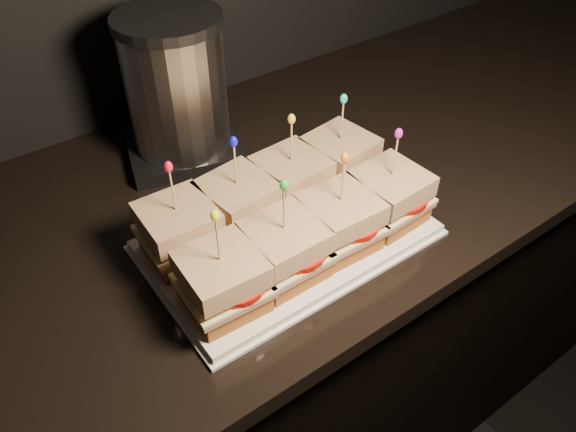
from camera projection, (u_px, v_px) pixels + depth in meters
cabinet at (352, 290)px, 1.43m from camera, size 2.21×0.68×0.85m
granite_slab at (369, 145)px, 1.13m from camera, size 2.25×0.72×0.04m
platter at (288, 238)px, 0.89m from camera, size 0.43×0.27×0.02m
platter_rim at (288, 240)px, 0.89m from camera, size 0.44×0.28×0.01m
sandwich_0_bread_bot at (182, 245)px, 0.85m from camera, size 0.10×0.10×0.03m
sandwich_0_ham at (181, 237)px, 0.83m from camera, size 0.11×0.11×0.01m
sandwich_0_cheese at (180, 233)px, 0.83m from camera, size 0.12×0.11×0.01m
sandwich_0_tomato at (189, 228)px, 0.83m from camera, size 0.10×0.10×0.01m
sandwich_0_bread_top at (177, 218)px, 0.81m from camera, size 0.11×0.11×0.03m
sandwich_0_pick at (173, 193)px, 0.78m from camera, size 0.00×0.00×0.09m
sandwich_0_frill at (168, 167)px, 0.75m from camera, size 0.01×0.01×0.02m
sandwich_1_bread_bot at (239, 219)px, 0.89m from camera, size 0.11×0.11×0.03m
sandwich_1_ham at (239, 210)px, 0.88m from camera, size 0.12×0.12×0.01m
sandwich_1_cheese at (238, 207)px, 0.87m from camera, size 0.12×0.12×0.01m
sandwich_1_tomato at (247, 202)px, 0.87m from camera, size 0.10×0.10×0.01m
sandwich_1_bread_top at (237, 192)px, 0.85m from camera, size 0.11×0.11×0.03m
sandwich_1_pick at (235, 167)px, 0.82m from camera, size 0.00×0.00×0.09m
sandwich_1_frill at (233, 141)px, 0.79m from camera, size 0.01×0.01×0.02m
sandwich_2_bread_bot at (291, 195)px, 0.94m from camera, size 0.10×0.10×0.03m
sandwich_2_ham at (291, 186)px, 0.92m from camera, size 0.12×0.11×0.01m
sandwich_2_cheese at (291, 183)px, 0.92m from camera, size 0.12×0.11×0.01m
sandwich_2_tomato at (299, 179)px, 0.92m from camera, size 0.10×0.10×0.01m
sandwich_2_bread_top at (291, 169)px, 0.90m from camera, size 0.11×0.11×0.03m
sandwich_2_pick at (291, 144)px, 0.87m from camera, size 0.00×0.00×0.09m
sandwich_2_frill at (292, 119)px, 0.84m from camera, size 0.01×0.01×0.02m
sandwich_3_bread_bot at (338, 173)px, 0.98m from camera, size 0.11×0.11×0.03m
sandwich_3_ham at (339, 165)px, 0.97m from camera, size 0.12×0.12×0.01m
sandwich_3_cheese at (339, 162)px, 0.96m from camera, size 0.13×0.12×0.01m
sandwich_3_tomato at (347, 157)px, 0.96m from camera, size 0.10×0.10×0.01m
sandwich_3_bread_top at (340, 147)px, 0.94m from camera, size 0.11×0.11×0.03m
sandwich_3_pick at (342, 123)px, 0.91m from camera, size 0.00×0.00×0.09m
sandwich_3_frill at (344, 99)px, 0.88m from camera, size 0.01×0.01×0.02m
sandwich_4_bread_bot at (224, 296)px, 0.77m from camera, size 0.10×0.10×0.03m
sandwich_4_ham at (223, 287)px, 0.76m from camera, size 0.11×0.11×0.01m
sandwich_4_cheese at (223, 284)px, 0.75m from camera, size 0.12×0.11×0.01m
sandwich_4_tomato at (232, 279)px, 0.75m from camera, size 0.10×0.10×0.01m
sandwich_4_bread_top at (221, 269)px, 0.74m from camera, size 0.11×0.11×0.03m
sandwich_4_pick at (218, 243)px, 0.70m from camera, size 0.00×0.00×0.09m
sandwich_4_frill at (215, 216)px, 0.67m from camera, size 0.01×0.01×0.02m
sandwich_5_bread_bot at (284, 264)px, 0.82m from camera, size 0.10×0.10×0.03m
sandwich_5_ham at (284, 255)px, 0.80m from camera, size 0.11×0.11×0.01m
sandwich_5_cheese at (284, 252)px, 0.80m from camera, size 0.11×0.11×0.01m
sandwich_5_tomato at (294, 247)px, 0.80m from camera, size 0.10×0.10×0.01m
sandwich_5_bread_top at (284, 237)px, 0.78m from camera, size 0.10×0.10×0.03m
sandwich_5_pick at (284, 211)px, 0.75m from camera, size 0.00×0.00×0.09m
sandwich_5_frill at (284, 185)px, 0.72m from camera, size 0.01×0.01×0.02m
sandwich_6_bread_bot at (338, 236)px, 0.86m from camera, size 0.10×0.10×0.03m
sandwich_6_ham at (339, 227)px, 0.85m from camera, size 0.11×0.11×0.01m
sandwich_6_cheese at (339, 224)px, 0.84m from camera, size 0.12×0.11×0.01m
sandwich_6_tomato at (348, 219)px, 0.84m from camera, size 0.10×0.10×0.01m
sandwich_6_bread_top at (340, 209)px, 0.83m from camera, size 0.11×0.11×0.03m
sandwich_6_pick at (343, 184)px, 0.79m from camera, size 0.00×0.00×0.09m
sandwich_6_frill at (345, 158)px, 0.76m from camera, size 0.01×0.01×0.02m
sandwich_7_bread_bot at (387, 210)px, 0.91m from camera, size 0.11×0.11×0.03m
sandwich_7_ham at (388, 202)px, 0.89m from camera, size 0.12×0.11×0.01m
sandwich_7_cheese at (389, 198)px, 0.89m from camera, size 0.12×0.11×0.01m
sandwich_7_tomato at (397, 194)px, 0.89m from camera, size 0.10×0.10×0.01m
sandwich_7_bread_top at (391, 184)px, 0.87m from camera, size 0.11×0.11×0.03m
sandwich_7_pick at (395, 159)px, 0.84m from camera, size 0.00×0.00×0.09m
sandwich_7_frill at (399, 133)px, 0.81m from camera, size 0.01×0.01×0.02m
appliance_base at (185, 148)px, 1.07m from camera, size 0.25×0.23×0.03m
appliance_body at (177, 88)px, 0.99m from camera, size 0.17×0.17×0.23m
appliance_lid at (167, 20)px, 0.91m from camera, size 0.18×0.18×0.02m
appliance at (177, 90)px, 0.99m from camera, size 0.21×0.17×0.27m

